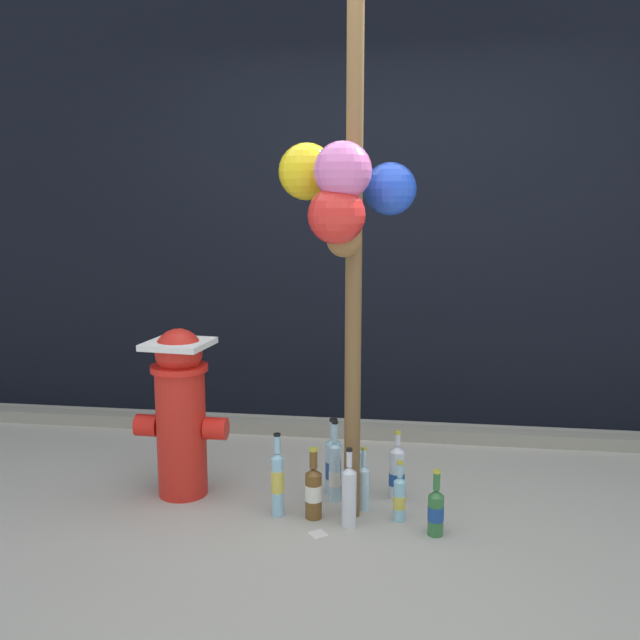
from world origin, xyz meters
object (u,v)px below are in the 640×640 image
at_px(bottle_1, 397,472).
at_px(bottle_6, 358,469).
at_px(fire_hydrant, 181,409).
at_px(bottle_5, 335,470).
at_px(bottle_4, 399,497).
at_px(bottle_3, 436,511).
at_px(bottle_0, 314,491).
at_px(memorial_post, 349,158).
at_px(bottle_2, 364,485).
at_px(bottle_7, 333,464).
at_px(bottle_9, 349,495).
at_px(bottle_8, 278,481).

bearing_deg(bottle_1, bottle_6, 169.31).
relative_size(fire_hydrant, bottle_5, 2.08).
height_order(bottle_4, bottle_6, bottle_6).
bearing_deg(bottle_3, bottle_0, 170.92).
distance_m(memorial_post, bottle_4, 1.58).
xyz_separation_m(bottle_0, bottle_2, (0.23, 0.13, -0.01)).
distance_m(bottle_5, bottle_7, 0.10).
bearing_deg(bottle_3, memorial_post, 164.63).
relative_size(memorial_post, bottle_7, 7.38).
distance_m(memorial_post, bottle_9, 1.52).
distance_m(bottle_1, bottle_6, 0.21).
relative_size(memorial_post, bottle_3, 9.53).
bearing_deg(memorial_post, bottle_5, 113.96).
bearing_deg(bottle_5, bottle_7, 101.19).
bearing_deg(memorial_post, bottle_9, -78.19).
height_order(bottle_1, bottle_7, bottle_7).
bearing_deg(bottle_5, bottle_2, -27.96).
relative_size(bottle_1, bottle_9, 0.94).
distance_m(bottle_0, bottle_2, 0.26).
xyz_separation_m(fire_hydrant, bottle_0, (0.71, -0.18, -0.31)).
bearing_deg(bottle_2, bottle_3, -32.36).
bearing_deg(memorial_post, bottle_7, 109.84).
distance_m(bottle_3, bottle_6, 0.56).
xyz_separation_m(bottle_8, bottle_9, (0.35, -0.07, -0.02)).
distance_m(bottle_0, bottle_5, 0.22).
bearing_deg(bottle_6, bottle_1, -10.69).
bearing_deg(bottle_7, bottle_3, -37.40).
bearing_deg(fire_hydrant, bottle_3, -12.03).
relative_size(bottle_7, bottle_9, 1.05).
height_order(bottle_2, bottle_5, bottle_5).
distance_m(bottle_4, bottle_8, 0.58).
xyz_separation_m(bottle_5, bottle_7, (-0.02, 0.09, -0.01)).
relative_size(memorial_post, bottle_6, 8.86).
bearing_deg(bottle_4, fire_hydrant, 172.35).
relative_size(fire_hydrant, bottle_4, 2.97).
height_order(bottle_2, bottle_9, bottle_9).
height_order(bottle_1, bottle_4, bottle_1).
height_order(fire_hydrant, bottle_2, fire_hydrant).
height_order(bottle_2, bottle_7, bottle_7).
distance_m(fire_hydrant, bottle_7, 0.83).
bearing_deg(bottle_4, bottle_6, 128.50).
bearing_deg(fire_hydrant, bottle_8, -18.30).
height_order(fire_hydrant, bottle_0, fire_hydrant).
distance_m(bottle_2, bottle_7, 0.25).
bearing_deg(memorial_post, bottle_3, -15.37).
bearing_deg(bottle_6, bottle_0, -120.02).
bearing_deg(bottle_8, bottle_2, 16.84).
bearing_deg(bottle_4, bottle_3, -36.50).
xyz_separation_m(bottle_1, bottle_9, (-0.21, -0.34, 0.01)).
relative_size(memorial_post, fire_hydrant, 3.38).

